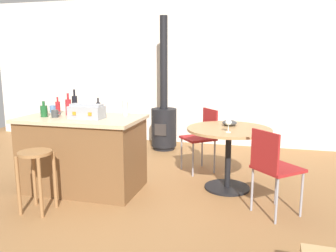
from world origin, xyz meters
The scene contains 19 objects.
ground_plane centered at (0.00, 0.00, 0.00)m, with size 8.80×8.80×0.00m, color olive.
back_wall centered at (0.00, 2.82, 1.35)m, with size 8.00×0.10×2.70m, color beige.
kitchen_island centered at (-0.62, 0.09, 0.45)m, with size 1.42×0.83×0.89m.
wooden_stool centered at (-0.77, -0.62, 0.47)m, with size 0.34×0.34×0.64m.
dining_table centered at (1.07, 0.53, 0.58)m, with size 1.00×1.00×0.76m.
folding_chair_near centered at (1.56, -0.10, 0.53)m, with size 0.57×0.57×0.88m.
folding_chair_far centered at (0.66, 1.15, 0.53)m, with size 0.56×0.56×0.88m.
wood_stove centered at (-0.19, 2.17, 0.55)m, with size 0.44×0.45×2.28m.
toolbox centered at (-0.51, 0.01, 0.97)m, with size 0.39×0.23×0.17m.
bottle_0 centered at (-0.16, 0.33, 0.98)m, with size 0.07×0.07×0.25m.
bottle_1 centered at (-0.84, 0.18, 0.99)m, with size 0.07×0.07×0.27m.
bottle_2 centered at (-0.88, 0.40, 1.00)m, with size 0.07×0.07×0.30m.
bottle_3 centered at (-0.50, 0.29, 0.97)m, with size 0.06×0.06×0.21m.
bottle_4 centered at (-1.06, -0.01, 0.96)m, with size 0.08×0.08×0.19m.
bottle_5 centered at (-1.04, 0.25, 0.97)m, with size 0.06×0.06×0.21m.
cup_0 centered at (-1.17, 0.35, 0.93)m, with size 0.12×0.08×0.09m.
cup_1 centered at (-0.91, -0.01, 0.93)m, with size 0.12×0.08×0.09m.
wine_glass centered at (1.08, 0.29, 0.86)m, with size 0.07×0.07×0.14m.
serving_bowl centered at (1.06, 0.70, 0.79)m, with size 0.18×0.18×0.07m, color #383838.
Camera 1 is at (1.39, -3.51, 1.54)m, focal length 36.61 mm.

